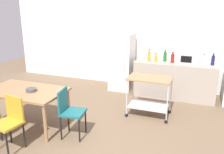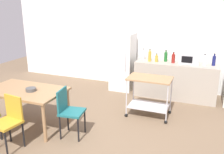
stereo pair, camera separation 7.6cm
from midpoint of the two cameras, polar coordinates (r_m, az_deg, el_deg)
ground_plane at (r=4.53m, az=-2.79°, el=-14.33°), size 12.00×12.00×0.00m
back_wall at (r=6.98m, az=7.70°, el=9.41°), size 8.40×0.12×2.90m
kitchen_counter at (r=6.46m, az=13.89°, el=-0.65°), size 2.00×0.64×0.90m
dining_table at (r=5.01m, az=-19.73°, el=-3.68°), size 1.50×0.90×0.75m
chair_teal at (r=4.49m, az=-10.28°, el=-7.41°), size 0.45×0.45×0.89m
chair_mustard at (r=4.40m, az=-22.96°, el=-9.08°), size 0.45×0.45×0.89m
refrigerator at (r=6.77m, az=1.96°, el=3.52°), size 0.60×0.63×1.55m
kitchen_cart at (r=5.25m, az=8.21°, el=-3.00°), size 0.91×0.57×0.85m
bottle_wine at (r=6.54m, az=6.73°, el=5.09°), size 0.07×0.07×0.28m
bottle_sparkling_water at (r=6.34m, az=8.20°, el=4.80°), size 0.07×0.07×0.31m
bottle_hot_sauce at (r=6.33m, az=9.74°, el=4.27°), size 0.08×0.08×0.21m
bottle_sesame_oil at (r=6.41m, az=11.80°, el=4.65°), size 0.08×0.08×0.29m
bottle_soda at (r=6.30m, az=13.47°, el=4.26°), size 0.08×0.08×0.27m
microwave at (r=6.35m, az=16.90°, el=4.23°), size 0.46×0.35×0.26m
bottle_vinegar at (r=6.27m, az=20.07°, el=3.60°), size 0.08×0.08×0.27m
bottle_soy_sauce at (r=6.34m, az=21.96°, el=3.61°), size 0.08×0.08×0.29m
fruit_bowl at (r=4.85m, az=-18.58°, el=-2.85°), size 0.19×0.19×0.06m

